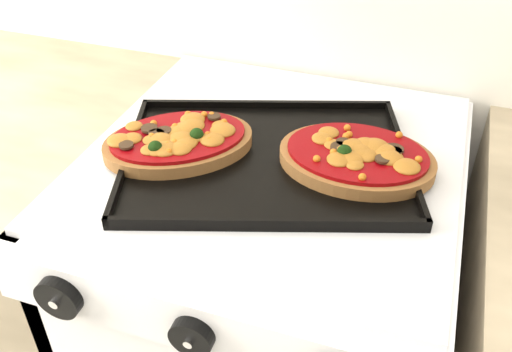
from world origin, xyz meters
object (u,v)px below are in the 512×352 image
at_px(stove, 269,333).
at_px(pizza_left, 178,140).
at_px(pizza_right, 357,156).
at_px(baking_tray, 266,157).

distance_m(stove, pizza_left, 0.50).
height_order(pizza_left, pizza_right, same).
bearing_deg(pizza_left, stove, 18.75).
relative_size(baking_tray, pizza_right, 1.85).
xyz_separation_m(pizza_left, pizza_right, (0.28, 0.05, 0.00)).
height_order(stove, baking_tray, baking_tray).
relative_size(stove, pizza_right, 3.83).
xyz_separation_m(stove, pizza_left, (-0.14, -0.05, 0.48)).
relative_size(stove, baking_tray, 2.07).
distance_m(baking_tray, pizza_left, 0.14).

